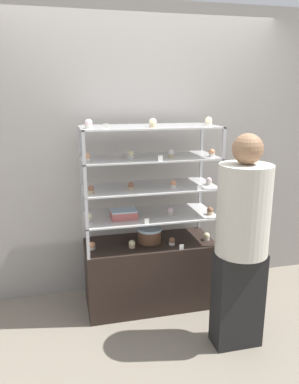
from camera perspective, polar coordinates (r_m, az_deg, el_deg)
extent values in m
plane|color=gray|center=(3.54, 0.00, -16.45)|extent=(20.00, 20.00, 0.00)
cube|color=gray|center=(3.45, -1.53, 5.82)|extent=(8.00, 0.05, 2.60)
cube|color=black|center=(3.40, 0.00, -12.20)|extent=(1.11, 0.49, 0.59)
cube|color=#B7B7BC|center=(3.38, -9.97, -4.88)|extent=(0.02, 0.02, 0.25)
cube|color=#B7B7BC|center=(3.60, 7.57, -3.54)|extent=(0.02, 0.02, 0.25)
cube|color=#B7B7BC|center=(2.94, -9.35, -7.89)|extent=(0.02, 0.02, 0.25)
cube|color=#B7B7BC|center=(3.19, 10.58, -6.08)|extent=(0.02, 0.02, 0.25)
cube|color=silver|center=(3.19, 0.00, -3.56)|extent=(1.11, 0.49, 0.01)
cube|color=#B7B7BC|center=(3.30, -10.17, -0.81)|extent=(0.02, 0.02, 0.25)
cube|color=#B7B7BC|center=(3.53, 7.71, 0.30)|extent=(0.02, 0.02, 0.25)
cube|color=#B7B7BC|center=(2.85, -9.56, -3.27)|extent=(0.02, 0.02, 0.25)
cube|color=#B7B7BC|center=(3.11, 10.79, -1.80)|extent=(0.02, 0.02, 0.25)
cube|color=silver|center=(3.12, 0.00, 0.78)|extent=(1.11, 0.49, 0.01)
cube|color=#B7B7BC|center=(3.24, -10.37, 3.43)|extent=(0.02, 0.02, 0.25)
cube|color=#B7B7BC|center=(3.47, 7.85, 4.28)|extent=(0.02, 0.02, 0.25)
cube|color=#B7B7BC|center=(2.79, -9.78, 1.59)|extent=(0.02, 0.02, 0.25)
cube|color=#B7B7BC|center=(3.05, 11.02, 2.68)|extent=(0.02, 0.02, 0.25)
cube|color=silver|center=(3.07, 0.00, 5.28)|extent=(1.11, 0.49, 0.01)
cube|color=#B7B7BC|center=(3.20, -10.57, 7.79)|extent=(0.02, 0.02, 0.25)
cube|color=#B7B7BC|center=(3.44, 8.00, 8.36)|extent=(0.02, 0.02, 0.25)
cube|color=#B7B7BC|center=(2.74, -10.00, 6.66)|extent=(0.02, 0.02, 0.25)
cube|color=#B7B7BC|center=(3.01, 11.25, 7.32)|extent=(0.02, 0.02, 0.25)
cube|color=silver|center=(3.04, 0.00, 9.92)|extent=(1.11, 0.49, 0.01)
cylinder|color=brown|center=(3.26, -0.02, -6.72)|extent=(0.20, 0.20, 0.11)
cylinder|color=silver|center=(3.23, -0.02, -5.67)|extent=(0.21, 0.21, 0.02)
cube|color=#C66660|center=(3.09, -3.94, -3.46)|extent=(0.21, 0.15, 0.06)
cube|color=silver|center=(3.08, -3.95, -2.81)|extent=(0.21, 0.15, 0.01)
cylinder|color=beige|center=(3.16, -8.73, -8.43)|extent=(0.05, 0.05, 0.02)
sphere|color=#E5996B|center=(3.15, -8.75, -7.98)|extent=(0.05, 0.05, 0.05)
cylinder|color=#CCB28C|center=(3.16, -2.68, -8.25)|extent=(0.05, 0.05, 0.02)
sphere|color=#F4EAB2|center=(3.15, -2.69, -7.79)|extent=(0.05, 0.05, 0.05)
cylinder|color=white|center=(3.22, 3.42, -7.82)|extent=(0.05, 0.05, 0.02)
sphere|color=#8C5B42|center=(3.21, 3.43, -7.37)|extent=(0.05, 0.05, 0.05)
cylinder|color=beige|center=(3.35, 8.67, -7.01)|extent=(0.05, 0.05, 0.02)
sphere|color=#F4EAB2|center=(3.34, 8.69, -6.58)|extent=(0.05, 0.05, 0.05)
cube|color=white|center=(3.12, 4.90, -8.37)|extent=(0.04, 0.00, 0.04)
cylinder|color=beige|center=(3.07, -9.18, -4.16)|extent=(0.05, 0.05, 0.03)
sphere|color=#F4EAB2|center=(3.06, -9.20, -3.67)|extent=(0.05, 0.05, 0.05)
cylinder|color=beige|center=(3.18, 3.24, -3.32)|extent=(0.05, 0.05, 0.03)
sphere|color=silver|center=(3.17, 3.25, -2.84)|extent=(0.05, 0.05, 0.05)
cylinder|color=#CCB28C|center=(3.23, 9.19, -3.19)|extent=(0.05, 0.05, 0.03)
sphere|color=#8C5B42|center=(3.22, 9.21, -2.72)|extent=(0.05, 0.05, 0.05)
cube|color=white|center=(2.96, -0.41, -4.50)|extent=(0.04, 0.00, 0.04)
cylinder|color=#CCB28C|center=(2.93, -8.89, 0.04)|extent=(0.05, 0.05, 0.03)
sphere|color=#8C5B42|center=(2.93, -8.91, 0.54)|extent=(0.05, 0.05, 0.05)
cylinder|color=#CCB28C|center=(3.01, -2.86, 0.58)|extent=(0.05, 0.05, 0.03)
sphere|color=#8C5B42|center=(3.00, -2.87, 1.07)|extent=(0.05, 0.05, 0.05)
cylinder|color=white|center=(3.07, 3.67, 0.87)|extent=(0.05, 0.05, 0.03)
sphere|color=#E5996B|center=(3.07, 3.68, 1.35)|extent=(0.05, 0.05, 0.05)
cylinder|color=beige|center=(3.21, 9.01, 1.32)|extent=(0.05, 0.05, 0.03)
sphere|color=silver|center=(3.20, 9.03, 1.79)|extent=(0.05, 0.05, 0.05)
cube|color=white|center=(3.01, 7.62, 0.66)|extent=(0.04, 0.00, 0.04)
cylinder|color=beige|center=(2.89, -9.49, 4.86)|extent=(0.05, 0.05, 0.02)
sphere|color=#E5996B|center=(2.89, -9.51, 5.37)|extent=(0.05, 0.05, 0.05)
cylinder|color=white|center=(3.00, -2.85, 5.38)|extent=(0.05, 0.05, 0.02)
sphere|color=#F4EAB2|center=(2.99, -2.86, 5.88)|extent=(0.05, 0.05, 0.05)
cylinder|color=#CCB28C|center=(3.05, 3.33, 5.54)|extent=(0.05, 0.05, 0.02)
sphere|color=white|center=(3.04, 3.34, 6.03)|extent=(0.05, 0.05, 0.05)
cylinder|color=white|center=(3.12, 9.47, 5.57)|extent=(0.05, 0.05, 0.02)
sphere|color=#E5996B|center=(3.11, 9.49, 6.05)|extent=(0.05, 0.05, 0.05)
cube|color=white|center=(2.86, 1.68, 5.13)|extent=(0.04, 0.00, 0.04)
cylinder|color=beige|center=(2.87, -9.25, 9.80)|extent=(0.05, 0.05, 0.02)
sphere|color=silver|center=(2.87, -9.27, 10.36)|extent=(0.06, 0.06, 0.06)
cylinder|color=#CCB28C|center=(2.93, 0.41, 10.09)|extent=(0.05, 0.05, 0.02)
sphere|color=#F4EAB2|center=(2.93, 0.41, 10.64)|extent=(0.06, 0.06, 0.06)
cylinder|color=beige|center=(3.14, 8.99, 10.23)|extent=(0.05, 0.05, 0.02)
sphere|color=#F4EAB2|center=(3.14, 9.01, 10.74)|extent=(0.06, 0.06, 0.06)
cube|color=white|center=(2.75, -6.68, 9.88)|extent=(0.04, 0.00, 0.04)
cube|color=black|center=(2.95, 13.27, -15.57)|extent=(0.35, 0.19, 0.74)
cylinder|color=beige|center=(2.67, 14.14, -2.67)|extent=(0.37, 0.37, 0.64)
sphere|color=#936B4C|center=(2.58, 14.74, 6.37)|extent=(0.21, 0.21, 0.21)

